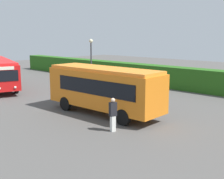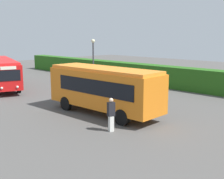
% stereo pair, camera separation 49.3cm
% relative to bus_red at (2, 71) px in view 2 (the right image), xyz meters
% --- Properties ---
extents(ground_plane, '(87.84, 87.84, 0.00)m').
position_rel_bus_red_xyz_m(ground_plane, '(14.67, 0.80, -1.73)').
color(ground_plane, '#514F4C').
extents(bus_red, '(10.48, 5.49, 2.97)m').
position_rel_bus_red_xyz_m(bus_red, '(0.00, 0.00, 0.00)').
color(bus_red, red).
rests_on(bus_red, ground_plane).
extents(bus_orange, '(8.88, 2.76, 3.20)m').
position_rel_bus_red_xyz_m(bus_orange, '(14.50, 0.40, 0.11)').
color(bus_orange, orange).
rests_on(bus_orange, ground_plane).
extents(person_left, '(0.53, 0.39, 1.72)m').
position_rel_bus_red_xyz_m(person_left, '(-0.93, 2.24, -0.83)').
color(person_left, '#4C6B47').
rests_on(person_left, ground_plane).
extents(person_center, '(0.37, 0.46, 1.93)m').
position_rel_bus_red_xyz_m(person_center, '(17.54, -1.93, -0.70)').
color(person_center, silver).
rests_on(person_center, ground_plane).
extents(hedge_row, '(55.92, 1.70, 2.18)m').
position_rel_bus_red_xyz_m(hedge_row, '(14.67, 12.55, -0.64)').
color(hedge_row, '#275E1A').
rests_on(hedge_row, ground_plane).
extents(traffic_cone, '(0.36, 0.36, 0.60)m').
position_rel_bus_red_xyz_m(traffic_cone, '(5.66, 4.09, -1.43)').
color(traffic_cone, orange).
rests_on(traffic_cone, ground_plane).
extents(lamppost, '(0.36, 0.36, 4.99)m').
position_rel_bus_red_xyz_m(lamppost, '(7.63, 5.62, 1.43)').
color(lamppost, '#38383D').
rests_on(lamppost, ground_plane).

